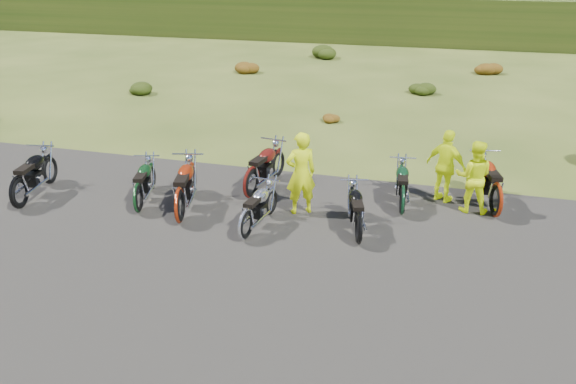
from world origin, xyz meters
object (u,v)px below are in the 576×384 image
(motorcycle_0, at_px, (23,209))
(motorcycle_3, at_px, (246,240))
(motorcycle_7, at_px, (401,215))
(person_middle, at_px, (301,174))

(motorcycle_0, bearing_deg, motorcycle_3, -101.09)
(motorcycle_3, xyz_separation_m, motorcycle_7, (3.03, 2.10, 0.00))
(motorcycle_3, relative_size, motorcycle_7, 0.97)
(motorcycle_3, relative_size, person_middle, 0.98)
(person_middle, bearing_deg, motorcycle_3, 32.67)
(motorcycle_7, xyz_separation_m, person_middle, (-2.26, -0.53, 0.96))
(motorcycle_0, distance_m, person_middle, 6.65)
(person_middle, bearing_deg, motorcycle_7, 161.75)
(motorcycle_0, height_order, motorcycle_3, motorcycle_0)
(motorcycle_3, bearing_deg, motorcycle_7, -48.39)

